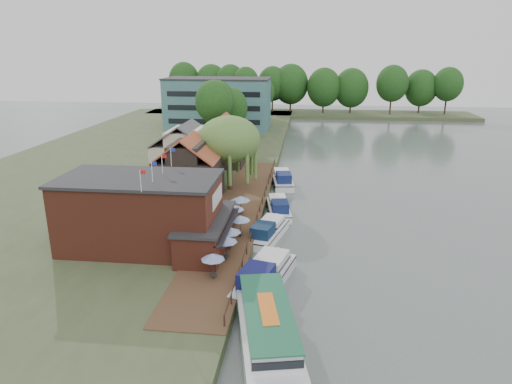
{
  "coord_description": "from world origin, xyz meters",
  "views": [
    {
      "loc": [
        0.16,
        -41.77,
        20.13
      ],
      "look_at": [
        -6.0,
        12.0,
        3.0
      ],
      "focal_mm": 32.0,
      "sensor_mm": 36.0,
      "label": 1
    }
  ],
  "objects_px": {
    "umbrella_0": "(213,266)",
    "umbrella_4": "(235,215)",
    "cottage_a": "(189,168)",
    "cruiser_2": "(279,206)",
    "cottage_b": "(186,151)",
    "cottage_c": "(223,140)",
    "umbrella_2": "(229,238)",
    "umbrella_5": "(241,206)",
    "cruiser_1": "(268,229)",
    "cruiser_3": "(283,177)",
    "willow": "(229,154)",
    "tour_boat": "(269,333)",
    "hotel_block": "(218,103)",
    "umbrella_1": "(226,248)",
    "cruiser_0": "(265,273)",
    "swan": "(242,313)",
    "umbrella_3": "(240,226)",
    "pub": "(160,213)"
  },
  "relations": [
    {
      "from": "cruiser_1",
      "to": "tour_boat",
      "type": "xyz_separation_m",
      "value": [
        1.82,
        -19.72,
        0.42
      ]
    },
    {
      "from": "cottage_a",
      "to": "tour_boat",
      "type": "relative_size",
      "value": 0.61
    },
    {
      "from": "umbrella_1",
      "to": "umbrella_2",
      "type": "bearing_deg",
      "value": 91.96
    },
    {
      "from": "hotel_block",
      "to": "umbrella_0",
      "type": "bearing_deg",
      "value": -79.36
    },
    {
      "from": "cottage_a",
      "to": "cottage_b",
      "type": "distance_m",
      "value": 10.44
    },
    {
      "from": "cottage_c",
      "to": "cruiser_1",
      "type": "distance_m",
      "value": 30.37
    },
    {
      "from": "umbrella_5",
      "to": "cottage_b",
      "type": "bearing_deg",
      "value": 124.57
    },
    {
      "from": "umbrella_3",
      "to": "umbrella_5",
      "type": "distance_m",
      "value": 6.49
    },
    {
      "from": "pub",
      "to": "cottage_a",
      "type": "height_order",
      "value": "cottage_a"
    },
    {
      "from": "willow",
      "to": "tour_boat",
      "type": "relative_size",
      "value": 0.74
    },
    {
      "from": "umbrella_0",
      "to": "umbrella_2",
      "type": "distance_m",
      "value": 6.04
    },
    {
      "from": "cruiser_3",
      "to": "umbrella_1",
      "type": "bearing_deg",
      "value": -105.68
    },
    {
      "from": "hotel_block",
      "to": "tour_boat",
      "type": "height_order",
      "value": "hotel_block"
    },
    {
      "from": "hotel_block",
      "to": "umbrella_3",
      "type": "relative_size",
      "value": 10.69
    },
    {
      "from": "cruiser_0",
      "to": "swan",
      "type": "distance_m",
      "value": 5.19
    },
    {
      "from": "umbrella_0",
      "to": "umbrella_4",
      "type": "xyz_separation_m",
      "value": [
        -0.11,
        12.59,
        0.0
      ]
    },
    {
      "from": "umbrella_5",
      "to": "swan",
      "type": "distance_m",
      "value": 19.88
    },
    {
      "from": "umbrella_4",
      "to": "hotel_block",
      "type": "bearing_deg",
      "value": 102.55
    },
    {
      "from": "willow",
      "to": "umbrella_3",
      "type": "relative_size",
      "value": 4.39
    },
    {
      "from": "umbrella_1",
      "to": "umbrella_2",
      "type": "relative_size",
      "value": 1.0
    },
    {
      "from": "cottage_c",
      "to": "cruiser_2",
      "type": "relative_size",
      "value": 0.94
    },
    {
      "from": "tour_boat",
      "to": "cruiser_2",
      "type": "bearing_deg",
      "value": 80.44
    },
    {
      "from": "umbrella_4",
      "to": "tour_boat",
      "type": "bearing_deg",
      "value": -74.67
    },
    {
      "from": "umbrella_3",
      "to": "umbrella_4",
      "type": "xyz_separation_m",
      "value": [
        -1.09,
        3.2,
        0.0
      ]
    },
    {
      "from": "cottage_b",
      "to": "umbrella_4",
      "type": "distance_m",
      "value": 21.43
    },
    {
      "from": "cruiser_2",
      "to": "cruiser_3",
      "type": "height_order",
      "value": "cruiser_3"
    },
    {
      "from": "cottage_c",
      "to": "umbrella_5",
      "type": "bearing_deg",
      "value": -74.93
    },
    {
      "from": "cruiser_1",
      "to": "umbrella_0",
      "type": "bearing_deg",
      "value": -93.98
    },
    {
      "from": "hotel_block",
      "to": "cruiser_3",
      "type": "distance_m",
      "value": 48.57
    },
    {
      "from": "cottage_b",
      "to": "umbrella_4",
      "type": "bearing_deg",
      "value": -60.76
    },
    {
      "from": "cruiser_1",
      "to": "tour_boat",
      "type": "distance_m",
      "value": 19.81
    },
    {
      "from": "umbrella_0",
      "to": "umbrella_3",
      "type": "distance_m",
      "value": 9.44
    },
    {
      "from": "umbrella_0",
      "to": "cottage_a",
      "type": "bearing_deg",
      "value": 109.52
    },
    {
      "from": "pub",
      "to": "cruiser_1",
      "type": "height_order",
      "value": "pub"
    },
    {
      "from": "cottage_a",
      "to": "willow",
      "type": "relative_size",
      "value": 0.82
    },
    {
      "from": "hotel_block",
      "to": "cottage_a",
      "type": "xyz_separation_m",
      "value": [
        7.0,
        -56.0,
        -1.9
      ]
    },
    {
      "from": "pub",
      "to": "tour_boat",
      "type": "distance_m",
      "value": 18.72
    },
    {
      "from": "umbrella_5",
      "to": "cruiser_1",
      "type": "relative_size",
      "value": 0.26
    },
    {
      "from": "umbrella_1",
      "to": "umbrella_5",
      "type": "xyz_separation_m",
      "value": [
        -0.38,
        12.06,
        0.0
      ]
    },
    {
      "from": "cruiser_2",
      "to": "swan",
      "type": "relative_size",
      "value": 20.62
    },
    {
      "from": "cottage_a",
      "to": "cruiser_3",
      "type": "bearing_deg",
      "value": 44.89
    },
    {
      "from": "cruiser_1",
      "to": "cruiser_3",
      "type": "distance_m",
      "value": 20.83
    },
    {
      "from": "umbrella_2",
      "to": "pub",
      "type": "bearing_deg",
      "value": 179.28
    },
    {
      "from": "hotel_block",
      "to": "cruiser_3",
      "type": "height_order",
      "value": "hotel_block"
    },
    {
      "from": "umbrella_4",
      "to": "cruiser_2",
      "type": "distance_m",
      "value": 8.55
    },
    {
      "from": "cottage_a",
      "to": "cruiser_2",
      "type": "relative_size",
      "value": 0.95
    },
    {
      "from": "cottage_a",
      "to": "cruiser_3",
      "type": "height_order",
      "value": "cottage_a"
    },
    {
      "from": "umbrella_1",
      "to": "umbrella_4",
      "type": "xyz_separation_m",
      "value": [
        -0.56,
        8.84,
        0.0
      ]
    },
    {
      "from": "cottage_b",
      "to": "cottage_c",
      "type": "distance_m",
      "value": 9.85
    },
    {
      "from": "cottage_c",
      "to": "umbrella_0",
      "type": "height_order",
      "value": "cottage_c"
    }
  ]
}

